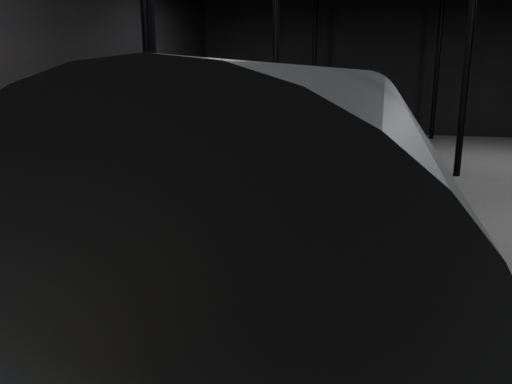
% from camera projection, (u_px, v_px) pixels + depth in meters
% --- Properties ---
extents(ground, '(44.00, 44.00, 0.00)m').
position_uv_depth(ground, '(347.00, 260.00, 14.00)').
color(ground, black).
rests_on(ground, ground).
extents(platform_left, '(9.00, 43.80, 1.00)m').
position_uv_depth(platform_left, '(106.00, 223.00, 15.67)').
color(platform_left, '#555553').
rests_on(platform_left, ground).
extents(tactile_strip, '(0.50, 43.80, 0.01)m').
position_uv_depth(tactile_strip, '(236.00, 217.00, 14.54)').
color(tactile_strip, olive).
rests_on(tactile_strip, platform_left).
extents(track, '(2.40, 43.00, 0.24)m').
position_uv_depth(track, '(347.00, 257.00, 13.98)').
color(track, '#3F3328').
rests_on(track, ground).
extents(train, '(2.85, 19.02, 5.08)m').
position_uv_depth(train, '(344.00, 179.00, 11.01)').
color(train, '#A2A5A9').
rests_on(train, ground).
extents(woman, '(0.62, 0.52, 1.46)m').
position_uv_depth(woman, '(189.00, 194.00, 14.31)').
color(woman, '#8C6856').
rests_on(woman, platform_left).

